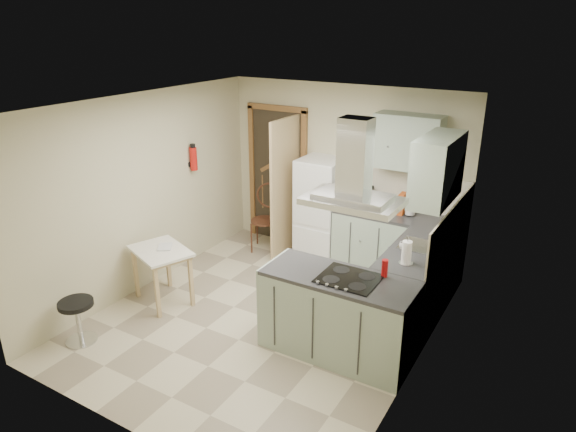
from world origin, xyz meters
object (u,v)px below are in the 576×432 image
Objects in this scene: stool at (79,321)px; peninsula at (338,315)px; fridge at (321,210)px; drop_leaf_table at (163,276)px; extractor_hood at (353,201)px; microwave at (354,197)px; bentwood_chair at (265,221)px.

peninsula is at bearing 26.45° from stool.
drop_leaf_table is at bearing -117.41° from fridge.
extractor_hood is at bearing 24.52° from drop_leaf_table.
drop_leaf_table is 1.57× the size of microwave.
peninsula is at bearing -80.69° from microwave.
peninsula is at bearing 180.00° from extractor_hood.
stool is at bearing -111.67° from fridge.
drop_leaf_table reaches higher than stool.
bentwood_chair is (-2.08, 1.81, 0.02)m from peninsula.
microwave is at bearing 110.16° from peninsula.
extractor_hood is at bearing 25.56° from stool.
fridge is 1.67× the size of extractor_hood.
bentwood_chair is at bearing 177.16° from microwave.
drop_leaf_table is at bearing -137.57° from microwave.
bentwood_chair is 1.87× the size of stool.
bentwood_chair is (-2.18, 1.81, -1.25)m from extractor_hood.
extractor_hood is 2.27m from microwave.
bentwood_chair reaches higher than drop_leaf_table.
peninsula is 3.12× the size of stool.
bentwood_chair is 1.95× the size of microwave.
peninsula is 2.20m from microwave.
peninsula is 2.81m from stool.
fridge is at bearing 68.33° from stool.
extractor_hood is 3.10m from bentwood_chair.
stool is at bearing -116.62° from bentwood_chair.
extractor_hood is (1.32, -1.98, 0.97)m from fridge.
peninsula reaches higher than drop_leaf_table.
microwave reaches higher than bentwood_chair.
stool is (-0.42, -3.05, -0.22)m from bentwood_chair.
drop_leaf_table is 2.74m from microwave.
drop_leaf_table is 1.96m from bentwood_chair.
fridge is 3.51m from stool.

